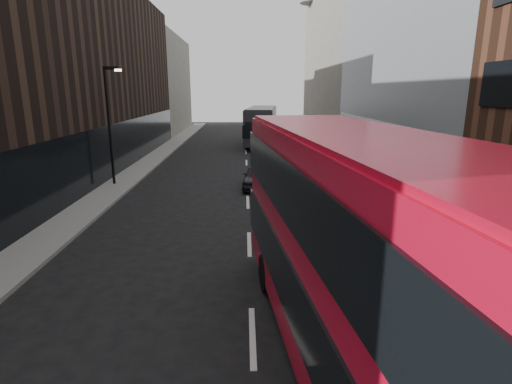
{
  "coord_description": "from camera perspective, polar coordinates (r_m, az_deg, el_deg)",
  "views": [
    {
      "loc": [
        -0.16,
        -6.5,
        5.78
      ],
      "look_at": [
        0.21,
        6.35,
        2.5
      ],
      "focal_mm": 28.0,
      "sensor_mm": 36.0,
      "label": 1
    }
  ],
  "objects": [
    {
      "name": "building_victorian",
      "position": [
        51.95,
        11.76,
        18.29
      ],
      "size": [
        6.5,
        24.0,
        21.0
      ],
      "color": "slate",
      "rests_on": "ground"
    },
    {
      "name": "grey_bus",
      "position": [
        44.31,
        0.83,
        9.6
      ],
      "size": [
        4.23,
        12.66,
        4.01
      ],
      "rotation": [
        0.0,
        0.0,
        -0.11
      ],
      "color": "black",
      "rests_on": "ground"
    },
    {
      "name": "car_b",
      "position": [
        30.01,
        7.01,
        4.33
      ],
      "size": [
        1.6,
        3.96,
        1.28
      ],
      "primitive_type": "imported",
      "rotation": [
        0.0,
        0.0,
        0.07
      ],
      "color": "gray",
      "rests_on": "ground"
    },
    {
      "name": "car_a",
      "position": [
        24.47,
        0.27,
        2.34
      ],
      "size": [
        2.06,
        4.31,
        1.42
      ],
      "primitive_type": "imported",
      "rotation": [
        0.0,
        0.0,
        -0.09
      ],
      "color": "black",
      "rests_on": "ground"
    },
    {
      "name": "car_c",
      "position": [
        38.17,
        5.65,
        6.68
      ],
      "size": [
        2.43,
        5.41,
        1.54
      ],
      "primitive_type": "imported",
      "rotation": [
        0.0,
        0.0,
        -0.05
      ],
      "color": "black",
      "rests_on": "ground"
    },
    {
      "name": "building_left_mid",
      "position": [
        38.24,
        -19.65,
        15.33
      ],
      "size": [
        5.0,
        24.0,
        14.0
      ],
      "primitive_type": "cube",
      "color": "black",
      "rests_on": "ground"
    },
    {
      "name": "building_modern_block",
      "position": [
        30.15,
        22.64,
        21.12
      ],
      "size": [
        5.03,
        22.0,
        20.0
      ],
      "color": "#ACB1B7",
      "rests_on": "ground"
    },
    {
      "name": "building_left_far",
      "position": [
        59.6,
        -13.07,
        14.63
      ],
      "size": [
        5.0,
        20.0,
        13.0
      ],
      "primitive_type": "cube",
      "color": "slate",
      "rests_on": "ground"
    },
    {
      "name": "sidewalk_left",
      "position": [
        32.96,
        -15.44,
        3.81
      ],
      "size": [
        2.0,
        80.0,
        0.15
      ],
      "primitive_type": "cube",
      "color": "slate",
      "rests_on": "ground"
    },
    {
      "name": "sidewalk_right",
      "position": [
        32.92,
        11.84,
        4.01
      ],
      "size": [
        3.0,
        80.0,
        0.15
      ],
      "primitive_type": "cube",
      "color": "slate",
      "rests_on": "ground"
    },
    {
      "name": "red_bus",
      "position": [
        7.94,
        15.52,
        -8.38
      ],
      "size": [
        4.23,
        12.64,
        5.02
      ],
      "rotation": [
        0.0,
        0.0,
        0.11
      ],
      "color": "#B30B23",
      "rests_on": "ground"
    },
    {
      "name": "street_lamp",
      "position": [
        25.84,
        -20.15,
        9.9
      ],
      "size": [
        1.06,
        0.22,
        7.0
      ],
      "color": "black",
      "rests_on": "sidewalk_left"
    }
  ]
}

